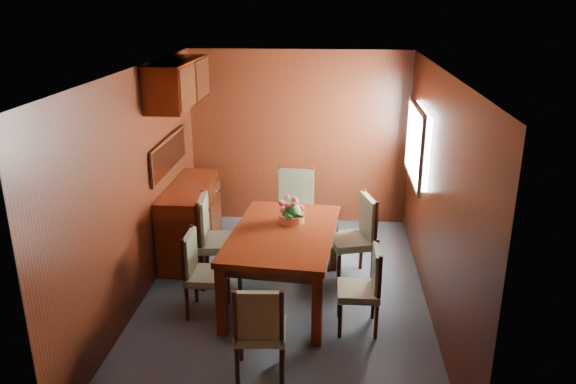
# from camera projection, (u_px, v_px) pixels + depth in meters

# --- Properties ---
(ground) EXTENTS (4.50, 4.50, 0.00)m
(ground) POSITION_uv_depth(u_px,v_px,m) (285.00, 297.00, 6.01)
(ground) COLOR #313A43
(ground) RESTS_ON ground
(room_shell) EXTENTS (3.06, 4.52, 2.41)m
(room_shell) POSITION_uv_depth(u_px,v_px,m) (277.00, 142.00, 5.80)
(room_shell) COLOR black
(room_shell) RESTS_ON ground
(sideboard) EXTENTS (0.48, 1.40, 0.90)m
(sideboard) POSITION_uv_depth(u_px,v_px,m) (191.00, 220.00, 6.90)
(sideboard) COLOR #3A1207
(sideboard) RESTS_ON ground
(dining_table) EXTENTS (1.18, 1.75, 0.78)m
(dining_table) POSITION_uv_depth(u_px,v_px,m) (284.00, 241.00, 5.78)
(dining_table) COLOR #3A1207
(dining_table) RESTS_ON ground
(chair_left_near) EXTENTS (0.40, 0.42, 0.87)m
(chair_left_near) POSITION_uv_depth(u_px,v_px,m) (200.00, 268.00, 5.60)
(chair_left_near) COLOR black
(chair_left_near) RESTS_ON ground
(chair_left_far) EXTENTS (0.52, 0.53, 1.03)m
(chair_left_far) POSITION_uv_depth(u_px,v_px,m) (214.00, 235.00, 6.17)
(chair_left_far) COLOR black
(chair_left_far) RESTS_ON ground
(chair_right_near) EXTENTS (0.40, 0.41, 0.86)m
(chair_right_near) POSITION_uv_depth(u_px,v_px,m) (365.00, 284.00, 5.31)
(chair_right_near) COLOR black
(chair_right_near) RESTS_ON ground
(chair_right_far) EXTENTS (0.56, 0.58, 0.99)m
(chair_right_far) POSITION_uv_depth(u_px,v_px,m) (358.00, 233.00, 6.27)
(chair_right_far) COLOR black
(chair_right_far) RESTS_ON ground
(chair_head) EXTENTS (0.45, 0.43, 0.89)m
(chair_head) POSITION_uv_depth(u_px,v_px,m) (260.00, 327.00, 4.59)
(chair_head) COLOR black
(chair_head) RESTS_ON ground
(chair_foot) EXTENTS (0.50, 0.48, 1.02)m
(chair_foot) POSITION_uv_depth(u_px,v_px,m) (295.00, 205.00, 7.08)
(chair_foot) COLOR black
(chair_foot) RESTS_ON ground
(flower_centerpiece) EXTENTS (0.29, 0.29, 0.29)m
(flower_centerpiece) POSITION_uv_depth(u_px,v_px,m) (292.00, 209.00, 5.94)
(flower_centerpiece) COLOR #CB6D3E
(flower_centerpiece) RESTS_ON dining_table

